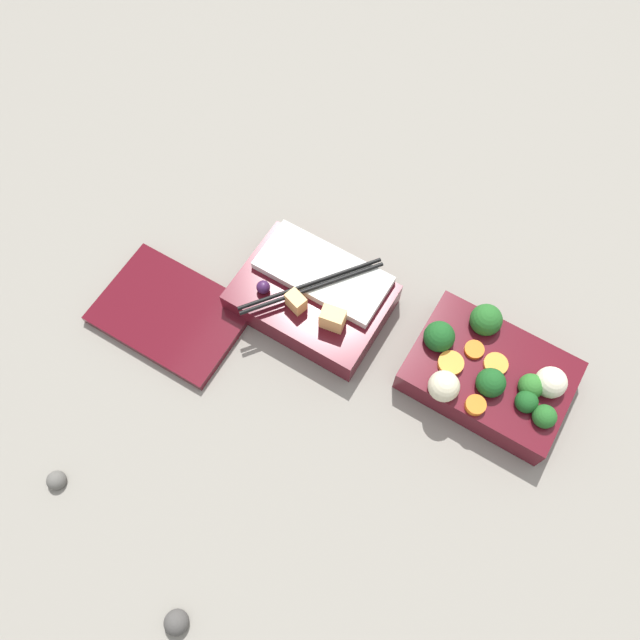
# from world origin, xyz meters

# --- Properties ---
(ground_plane) EXTENTS (3.00, 3.00, 0.00)m
(ground_plane) POSITION_xyz_m (0.00, 0.00, 0.00)
(ground_plane) COLOR gray
(bento_tray_vegetable) EXTENTS (0.19, 0.14, 0.07)m
(bento_tray_vegetable) POSITION_xyz_m (-0.11, 0.00, 0.03)
(bento_tray_vegetable) COLOR #510F19
(bento_tray_vegetable) RESTS_ON ground_plane
(bento_tray_rice) EXTENTS (0.19, 0.16, 0.07)m
(bento_tray_rice) POSITION_xyz_m (0.13, 0.02, 0.03)
(bento_tray_rice) COLOR #510F19
(bento_tray_rice) RESTS_ON ground_plane
(bento_lid) EXTENTS (0.19, 0.13, 0.01)m
(bento_lid) POSITION_xyz_m (0.28, 0.13, 0.01)
(bento_lid) COLOR #510F19
(bento_lid) RESTS_ON ground_plane
(pebble_0) EXTENTS (0.03, 0.03, 0.03)m
(pebble_0) POSITION_xyz_m (0.06, 0.42, 0.01)
(pebble_0) COLOR #474442
(pebble_0) RESTS_ON ground_plane
(pebble_1) EXTENTS (0.02, 0.02, 0.02)m
(pebble_1) POSITION_xyz_m (0.27, 0.37, 0.01)
(pebble_1) COLOR #595651
(pebble_1) RESTS_ON ground_plane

